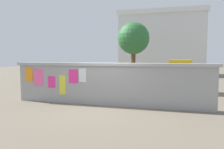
# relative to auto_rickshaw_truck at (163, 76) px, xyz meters

# --- Properties ---
(ground) EXTENTS (60.00, 60.00, 0.00)m
(ground) POSITION_rel_auto_rickshaw_truck_xyz_m (-2.11, 3.61, -0.90)
(ground) COLOR #6B6051
(poster_wall) EXTENTS (8.52, 0.42, 1.76)m
(poster_wall) POSITION_rel_auto_rickshaw_truck_xyz_m (-2.12, -4.39, 0.01)
(poster_wall) COLOR #999999
(poster_wall) RESTS_ON ground
(auto_rickshaw_truck) EXTENTS (3.74, 1.87, 1.85)m
(auto_rickshaw_truck) POSITION_rel_auto_rickshaw_truck_xyz_m (0.00, 0.00, 0.00)
(auto_rickshaw_truck) COLOR black
(auto_rickshaw_truck) RESTS_ON ground
(motorcycle) EXTENTS (1.89, 0.60, 0.87)m
(motorcycle) POSITION_rel_auto_rickshaw_truck_xyz_m (-4.94, -1.26, -0.44)
(motorcycle) COLOR black
(motorcycle) RESTS_ON ground
(bicycle_near) EXTENTS (1.69, 0.46, 0.95)m
(bicycle_near) POSITION_rel_auto_rickshaw_truck_xyz_m (-3.98, 0.85, -0.54)
(bicycle_near) COLOR black
(bicycle_near) RESTS_ON ground
(person_walking) EXTENTS (0.47, 0.47, 1.62)m
(person_walking) POSITION_rel_auto_rickshaw_truck_xyz_m (-0.17, -2.77, 0.09)
(person_walking) COLOR #3F994C
(person_walking) RESTS_ON ground
(tree_roadside) EXTENTS (2.67, 2.67, 4.92)m
(tree_roadside) POSITION_rel_auto_rickshaw_truck_xyz_m (-2.60, 5.04, 2.64)
(tree_roadside) COLOR brown
(tree_roadside) RESTS_ON ground
(building_background) EXTENTS (9.51, 4.86, 7.15)m
(building_background) POSITION_rel_auto_rickshaw_truck_xyz_m (-0.59, 12.66, 2.70)
(building_background) COLOR silver
(building_background) RESTS_ON ground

